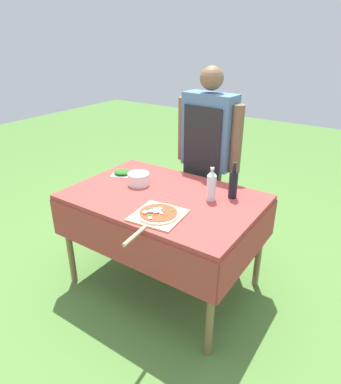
{
  "coord_description": "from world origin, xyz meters",
  "views": [
    {
      "loc": [
        1.28,
        -1.79,
        1.84
      ],
      "look_at": [
        0.06,
        0.0,
        0.83
      ],
      "focal_mm": 32.0,
      "sensor_mm": 36.0,
      "label": 1
    }
  ],
  "objects_px": {
    "person_cook": "(208,149)",
    "prep_table": "(164,206)",
    "pizza_on_peel": "(157,215)",
    "mixing_tub": "(139,179)",
    "herb_container": "(122,172)",
    "water_bottle": "(211,185)",
    "oil_bottle": "(233,184)"
  },
  "relations": [
    {
      "from": "person_cook",
      "to": "prep_table",
      "type": "bearing_deg",
      "value": 94.64
    },
    {
      "from": "pizza_on_peel",
      "to": "mixing_tub",
      "type": "height_order",
      "value": "mixing_tub"
    },
    {
      "from": "pizza_on_peel",
      "to": "herb_container",
      "type": "distance_m",
      "value": 0.77
    },
    {
      "from": "prep_table",
      "to": "mixing_tub",
      "type": "xyz_separation_m",
      "value": [
        -0.26,
        0.05,
        0.13
      ]
    },
    {
      "from": "pizza_on_peel",
      "to": "water_bottle",
      "type": "bearing_deg",
      "value": 62.26
    },
    {
      "from": "person_cook",
      "to": "water_bottle",
      "type": "xyz_separation_m",
      "value": [
        0.32,
        -0.53,
        -0.05
      ]
    },
    {
      "from": "mixing_tub",
      "to": "pizza_on_peel",
      "type": "bearing_deg",
      "value": -38.63
    },
    {
      "from": "prep_table",
      "to": "water_bottle",
      "type": "relative_size",
      "value": 5.73
    },
    {
      "from": "person_cook",
      "to": "pizza_on_peel",
      "type": "bearing_deg",
      "value": 103.81
    },
    {
      "from": "prep_table",
      "to": "oil_bottle",
      "type": "bearing_deg",
      "value": 29.94
    },
    {
      "from": "mixing_tub",
      "to": "herb_container",
      "type": "bearing_deg",
      "value": 161.04
    },
    {
      "from": "water_bottle",
      "to": "herb_container",
      "type": "distance_m",
      "value": 0.82
    },
    {
      "from": "pizza_on_peel",
      "to": "oil_bottle",
      "type": "relative_size",
      "value": 2.11
    },
    {
      "from": "prep_table",
      "to": "pizza_on_peel",
      "type": "bearing_deg",
      "value": -61.76
    },
    {
      "from": "herb_container",
      "to": "prep_table",
      "type": "bearing_deg",
      "value": -14.42
    },
    {
      "from": "prep_table",
      "to": "herb_container",
      "type": "xyz_separation_m",
      "value": [
        -0.5,
        0.13,
        0.11
      ]
    },
    {
      "from": "herb_container",
      "to": "mixing_tub",
      "type": "distance_m",
      "value": 0.25
    },
    {
      "from": "person_cook",
      "to": "mixing_tub",
      "type": "height_order",
      "value": "person_cook"
    },
    {
      "from": "oil_bottle",
      "to": "mixing_tub",
      "type": "bearing_deg",
      "value": -164.06
    },
    {
      "from": "pizza_on_peel",
      "to": "person_cook",
      "type": "bearing_deg",
      "value": 93.37
    },
    {
      "from": "oil_bottle",
      "to": "water_bottle",
      "type": "distance_m",
      "value": 0.16
    },
    {
      "from": "mixing_tub",
      "to": "oil_bottle",
      "type": "bearing_deg",
      "value": 15.94
    },
    {
      "from": "pizza_on_peel",
      "to": "oil_bottle",
      "type": "xyz_separation_m",
      "value": [
        0.27,
        0.53,
        0.09
      ]
    },
    {
      "from": "person_cook",
      "to": "mixing_tub",
      "type": "bearing_deg",
      "value": 71.1
    },
    {
      "from": "water_bottle",
      "to": "herb_container",
      "type": "height_order",
      "value": "water_bottle"
    },
    {
      "from": "person_cook",
      "to": "herb_container",
      "type": "height_order",
      "value": "person_cook"
    },
    {
      "from": "prep_table",
      "to": "oil_bottle",
      "type": "xyz_separation_m",
      "value": [
        0.42,
        0.24,
        0.19
      ]
    },
    {
      "from": "prep_table",
      "to": "mixing_tub",
      "type": "height_order",
      "value": "mixing_tub"
    },
    {
      "from": "prep_table",
      "to": "oil_bottle",
      "type": "relative_size",
      "value": 5.27
    },
    {
      "from": "prep_table",
      "to": "mixing_tub",
      "type": "relative_size",
      "value": 8.33
    },
    {
      "from": "prep_table",
      "to": "person_cook",
      "type": "distance_m",
      "value": 0.7
    },
    {
      "from": "water_bottle",
      "to": "mixing_tub",
      "type": "distance_m",
      "value": 0.59
    }
  ]
}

